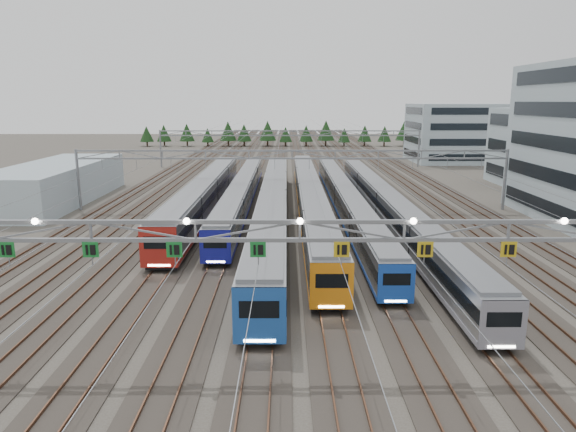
{
  "coord_description": "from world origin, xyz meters",
  "views": [
    {
      "loc": [
        -0.71,
        -26.6,
        14.1
      ],
      "look_at": [
        -0.58,
        20.55,
        3.5
      ],
      "focal_mm": 32.0,
      "sensor_mm": 36.0,
      "label": 1
    }
  ],
  "objects_px": {
    "depot_bldg_north": "(459,133)",
    "train_d": "(310,197)",
    "train_c": "(273,205)",
    "depot_bldg_mid": "(546,148)",
    "train_a": "(206,194)",
    "train_f": "(387,205)",
    "west_shed": "(56,183)",
    "gantry_far": "(290,137)",
    "train_b": "(242,192)",
    "train_e": "(344,197)",
    "gantry_near": "(299,235)",
    "gantry_mid": "(292,162)"
  },
  "relations": [
    {
      "from": "depot_bldg_north",
      "to": "train_d",
      "type": "bearing_deg",
      "value": -123.14
    },
    {
      "from": "train_c",
      "to": "depot_bldg_mid",
      "type": "xyz_separation_m",
      "value": [
        44.87,
        27.13,
        4.21
      ]
    },
    {
      "from": "train_a",
      "to": "depot_bldg_north",
      "type": "relative_size",
      "value": 2.32
    },
    {
      "from": "train_f",
      "to": "depot_bldg_north",
      "type": "relative_size",
      "value": 3.05
    },
    {
      "from": "train_f",
      "to": "west_shed",
      "type": "xyz_separation_m",
      "value": [
        -44.92,
        12.78,
        0.71
      ]
    },
    {
      "from": "gantry_far",
      "to": "depot_bldg_mid",
      "type": "distance_m",
      "value": 49.83
    },
    {
      "from": "depot_bldg_mid",
      "to": "train_b",
      "type": "bearing_deg",
      "value": -161.18
    },
    {
      "from": "train_d",
      "to": "depot_bldg_mid",
      "type": "height_order",
      "value": "depot_bldg_mid"
    },
    {
      "from": "train_b",
      "to": "depot_bldg_mid",
      "type": "xyz_separation_m",
      "value": [
        49.37,
        16.83,
        4.47
      ]
    },
    {
      "from": "train_c",
      "to": "depot_bldg_mid",
      "type": "relative_size",
      "value": 3.99
    },
    {
      "from": "train_a",
      "to": "train_e",
      "type": "relative_size",
      "value": 0.79
    },
    {
      "from": "train_a",
      "to": "depot_bldg_mid",
      "type": "height_order",
      "value": "depot_bldg_mid"
    },
    {
      "from": "west_shed",
      "to": "gantry_near",
      "type": "bearing_deg",
      "value": -53.81
    },
    {
      "from": "train_e",
      "to": "west_shed",
      "type": "xyz_separation_m",
      "value": [
        -40.42,
        7.25,
        0.76
      ]
    },
    {
      "from": "gantry_near",
      "to": "depot_bldg_north",
      "type": "bearing_deg",
      "value": 67.29
    },
    {
      "from": "train_a",
      "to": "gantry_near",
      "type": "distance_m",
      "value": 41.23
    },
    {
      "from": "train_e",
      "to": "gantry_near",
      "type": "distance_m",
      "value": 39.63
    },
    {
      "from": "train_f",
      "to": "gantry_mid",
      "type": "distance_m",
      "value": 13.94
    },
    {
      "from": "train_b",
      "to": "depot_bldg_north",
      "type": "bearing_deg",
      "value": 48.79
    },
    {
      "from": "gantry_near",
      "to": "west_shed",
      "type": "height_order",
      "value": "gantry_near"
    },
    {
      "from": "train_d",
      "to": "gantry_mid",
      "type": "distance_m",
      "value": 5.24
    },
    {
      "from": "train_a",
      "to": "depot_bldg_north",
      "type": "xyz_separation_m",
      "value": [
        51.4,
        56.64,
        4.41
      ]
    },
    {
      "from": "train_a",
      "to": "depot_bldg_north",
      "type": "bearing_deg",
      "value": 47.78
    },
    {
      "from": "depot_bldg_north",
      "to": "depot_bldg_mid",
      "type": "bearing_deg",
      "value": -86.15
    },
    {
      "from": "train_c",
      "to": "gantry_near",
      "type": "distance_m",
      "value": 32.6
    },
    {
      "from": "train_b",
      "to": "gantry_mid",
      "type": "relative_size",
      "value": 0.97
    },
    {
      "from": "train_c",
      "to": "gantry_mid",
      "type": "distance_m",
      "value": 9.24
    },
    {
      "from": "depot_bldg_mid",
      "to": "west_shed",
      "type": "xyz_separation_m",
      "value": [
        -76.29,
        -13.34,
        -3.79
      ]
    },
    {
      "from": "train_a",
      "to": "train_e",
      "type": "distance_m",
      "value": 18.02
    },
    {
      "from": "train_f",
      "to": "gantry_near",
      "type": "xyz_separation_m",
      "value": [
        -11.3,
        -33.18,
        5.12
      ]
    },
    {
      "from": "train_c",
      "to": "gantry_mid",
      "type": "bearing_deg",
      "value": 74.2
    },
    {
      "from": "train_c",
      "to": "depot_bldg_mid",
      "type": "bearing_deg",
      "value": 31.16
    },
    {
      "from": "train_b",
      "to": "train_e",
      "type": "bearing_deg",
      "value": -15.59
    },
    {
      "from": "train_c",
      "to": "train_b",
      "type": "bearing_deg",
      "value": 113.59
    },
    {
      "from": "train_d",
      "to": "gantry_far",
      "type": "bearing_deg",
      "value": 92.73
    },
    {
      "from": "train_a",
      "to": "train_f",
      "type": "distance_m",
      "value": 23.35
    },
    {
      "from": "train_a",
      "to": "gantry_mid",
      "type": "xyz_separation_m",
      "value": [
        11.25,
        0.73,
        4.08
      ]
    },
    {
      "from": "gantry_far",
      "to": "west_shed",
      "type": "xyz_separation_m",
      "value": [
        -33.67,
        -39.16,
        -3.71
      ]
    },
    {
      "from": "depot_bldg_mid",
      "to": "gantry_mid",
      "type": "bearing_deg",
      "value": -155.77
    },
    {
      "from": "train_d",
      "to": "depot_bldg_north",
      "type": "relative_size",
      "value": 2.98
    },
    {
      "from": "train_c",
      "to": "train_f",
      "type": "relative_size",
      "value": 0.95
    },
    {
      "from": "train_b",
      "to": "gantry_far",
      "type": "xyz_separation_m",
      "value": [
        6.75,
        42.65,
        4.39
      ]
    },
    {
      "from": "gantry_mid",
      "to": "gantry_far",
      "type": "relative_size",
      "value": 1.0
    },
    {
      "from": "train_a",
      "to": "depot_bldg_mid",
      "type": "distance_m",
      "value": 57.58
    },
    {
      "from": "train_d",
      "to": "west_shed",
      "type": "relative_size",
      "value": 2.18
    },
    {
      "from": "train_d",
      "to": "train_b",
      "type": "bearing_deg",
      "value": 153.5
    },
    {
      "from": "depot_bldg_mid",
      "to": "train_c",
      "type": "bearing_deg",
      "value": -148.84
    },
    {
      "from": "gantry_mid",
      "to": "train_d",
      "type": "bearing_deg",
      "value": -43.49
    },
    {
      "from": "train_b",
      "to": "west_shed",
      "type": "xyz_separation_m",
      "value": [
        -26.92,
        3.48,
        0.68
      ]
    },
    {
      "from": "train_c",
      "to": "west_shed",
      "type": "xyz_separation_m",
      "value": [
        -31.42,
        13.79,
        0.42
      ]
    }
  ]
}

